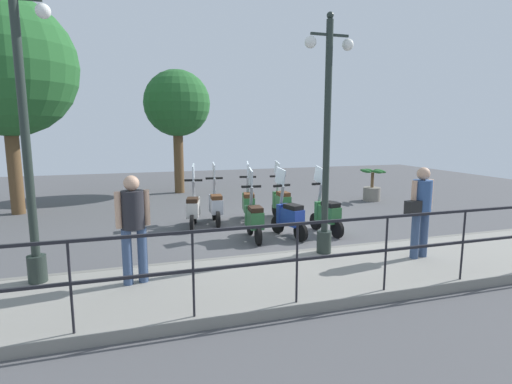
{
  "coord_description": "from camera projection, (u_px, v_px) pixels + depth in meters",
  "views": [
    {
      "loc": [
        -8.73,
        3.31,
        2.39
      ],
      "look_at": [
        0.2,
        0.5,
        0.9
      ],
      "focal_mm": 28.0,
      "sensor_mm": 36.0,
      "label": 1
    }
  ],
  "objects": [
    {
      "name": "scooter_far_2",
      "position": [
        216.0,
        205.0,
        10.08
      ],
      "size": [
        1.23,
        0.44,
        1.54
      ],
      "rotation": [
        0.0,
        0.0,
        -0.09
      ],
      "color": "black",
      "rests_on": "ground_plane"
    },
    {
      "name": "tree_large",
      "position": [
        5.0,
        67.0,
        10.7
      ],
      "size": [
        3.74,
        3.74,
        5.92
      ],
      "color": "brown",
      "rests_on": "ground_plane"
    },
    {
      "name": "scooter_far_0",
      "position": [
        281.0,
        202.0,
        10.55
      ],
      "size": [
        1.23,
        0.44,
        1.54
      ],
      "rotation": [
        0.0,
        0.0,
        -0.0
      ],
      "color": "black",
      "rests_on": "ground_plane"
    },
    {
      "name": "tree_distant",
      "position": [
        177.0,
        104.0,
        14.57
      ],
      "size": [
        2.41,
        2.41,
        4.51
      ],
      "color": "brown",
      "rests_on": "ground_plane"
    },
    {
      "name": "scooter_far_1",
      "position": [
        249.0,
        203.0,
        10.36
      ],
      "size": [
        1.22,
        0.5,
        1.54
      ],
      "rotation": [
        0.0,
        0.0,
        -0.22
      ],
      "color": "black",
      "rests_on": "ground_plane"
    },
    {
      "name": "scooter_far_3",
      "position": [
        193.0,
        208.0,
        9.67
      ],
      "size": [
        1.22,
        0.51,
        1.54
      ],
      "rotation": [
        0.0,
        0.0,
        -0.23
      ],
      "color": "black",
      "rests_on": "ground_plane"
    },
    {
      "name": "scooter_near_0",
      "position": [
        327.0,
        213.0,
        9.1
      ],
      "size": [
        1.23,
        0.46,
        1.54
      ],
      "rotation": [
        0.0,
        0.0,
        0.15
      ],
      "color": "black",
      "rests_on": "ground_plane"
    },
    {
      "name": "scooter_near_2",
      "position": [
        254.0,
        218.0,
        8.61
      ],
      "size": [
        1.23,
        0.44,
        1.54
      ],
      "rotation": [
        0.0,
        0.0,
        -0.08
      ],
      "color": "black",
      "rests_on": "ground_plane"
    },
    {
      "name": "scooter_near_1",
      "position": [
        289.0,
        216.0,
        8.81
      ],
      "size": [
        1.2,
        0.54,
        1.54
      ],
      "rotation": [
        0.0,
        0.0,
        0.28
      ],
      "color": "black",
      "rests_on": "ground_plane"
    },
    {
      "name": "pedestrian_with_bag",
      "position": [
        421.0,
        206.0,
        6.87
      ],
      "size": [
        0.37,
        0.64,
        1.59
      ],
      "rotation": [
        0.0,
        0.0,
        0.17
      ],
      "color": "#384C70",
      "rests_on": "promenade_walkway"
    },
    {
      "name": "ground_plane",
      "position": [
        278.0,
        229.0,
        9.58
      ],
      "size": [
        28.0,
        28.0,
        0.0
      ],
      "primitive_type": "plane",
      "color": "#4C4C4F"
    },
    {
      "name": "lamp_post_far",
      "position": [
        27.0,
        152.0,
        5.6
      ],
      "size": [
        0.26,
        0.9,
        4.33
      ],
      "color": "#232D28",
      "rests_on": "promenade_walkway"
    },
    {
      "name": "fence_railing",
      "position": [
        387.0,
        238.0,
        5.49
      ],
      "size": [
        0.04,
        16.03,
        1.07
      ],
      "color": "black",
      "rests_on": "promenade_walkway"
    },
    {
      "name": "promenade_walkway",
      "position": [
        346.0,
        270.0,
        6.6
      ],
      "size": [
        2.2,
        20.0,
        0.15
      ],
      "color": "gray",
      "rests_on": "ground_plane"
    },
    {
      "name": "potted_palm",
      "position": [
        372.0,
        188.0,
        13.32
      ],
      "size": [
        1.06,
        0.66,
        1.05
      ],
      "color": "slate",
      "rests_on": "ground_plane"
    },
    {
      "name": "lamp_post_near",
      "position": [
        326.0,
        152.0,
        7.0
      ],
      "size": [
        0.26,
        0.9,
        4.17
      ],
      "color": "#232D28",
      "rests_on": "promenade_walkway"
    },
    {
      "name": "pedestrian_distant",
      "position": [
        133.0,
        221.0,
        5.71
      ],
      "size": [
        0.38,
        0.48,
        1.59
      ],
      "rotation": [
        0.0,
        0.0,
        3.35
      ],
      "color": "#384C70",
      "rests_on": "promenade_walkway"
    }
  ]
}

